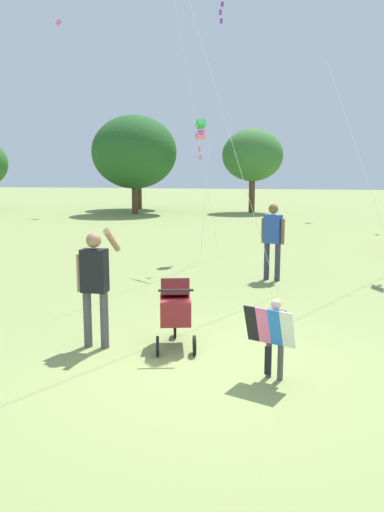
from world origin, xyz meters
TOP-DOWN VIEW (x-y plane):
  - ground_plane at (0.00, 0.00)m, footprint 120.00×120.00m
  - treeline_distant at (4.78, 23.93)m, footprint 42.02×7.69m
  - child_with_butterfly_kite at (0.87, -0.32)m, footprint 0.65×0.47m
  - person_adult_flyer at (-1.73, 0.41)m, footprint 0.55×0.51m
  - stroller at (-0.60, 0.68)m, footprint 0.69×1.12m
  - kite_green_novelty at (-1.56, 8.34)m, footprint 0.61×1.21m
  - person_sitting_far at (0.62, 5.63)m, footprint 0.55×0.36m

SIDE VIEW (x-z plane):
  - ground_plane at x=0.00m, z-range 0.00..0.00m
  - stroller at x=-0.60m, z-range 0.09..1.12m
  - child_with_butterfly_kite at x=0.87m, z-range 0.11..1.14m
  - person_adult_flyer at x=-1.73m, z-range 0.14..1.92m
  - person_sitting_far at x=0.62m, z-range 0.16..1.96m
  - treeline_distant at x=4.78m, z-range 0.38..6.66m
  - kite_green_novelty at x=-1.56m, z-range 1.67..5.65m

